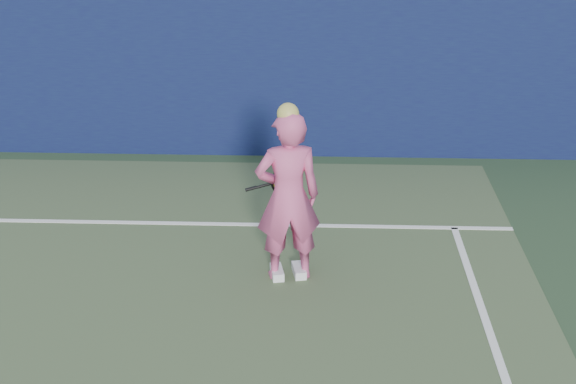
{
  "coord_description": "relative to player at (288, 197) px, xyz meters",
  "views": [
    {
      "loc": [
        3.11,
        -4.69,
        4.36
      ],
      "look_at": [
        2.84,
        2.81,
        0.99
      ],
      "focal_mm": 50.0,
      "sensor_mm": 36.0,
      "label": 1
    }
  ],
  "objects": [
    {
      "name": "racket",
      "position": [
        -0.08,
        0.4,
        -0.01
      ],
      "size": [
        0.59,
        0.14,
        0.32
      ],
      "rotation": [
        0.0,
        0.0,
        -0.06
      ],
      "color": "black",
      "rests_on": "ground"
    },
    {
      "name": "player",
      "position": [
        0.0,
        0.0,
        0.0
      ],
      "size": [
        0.75,
        0.57,
        1.94
      ],
      "rotation": [
        0.0,
        0.0,
        3.34
      ],
      "color": "#D15186",
      "rests_on": "ground"
    },
    {
      "name": "backstop_wall",
      "position": [
        -2.84,
        3.69,
        0.31
      ],
      "size": [
        24.0,
        0.4,
        2.5
      ],
      "primitive_type": "cube",
      "color": "#0E113D",
      "rests_on": "ground"
    }
  ]
}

